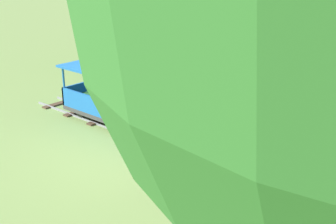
% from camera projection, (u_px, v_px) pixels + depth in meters
% --- Properties ---
extents(ground_plane, '(60.00, 60.00, 0.00)m').
position_uv_depth(ground_plane, '(167.00, 143.00, 7.17)').
color(ground_plane, '#75934C').
extents(track, '(0.71, 6.40, 0.04)m').
position_uv_depth(track, '(159.00, 139.00, 7.27)').
color(track, gray).
rests_on(track, ground_plane).
extents(locomotive, '(0.67, 1.45, 1.05)m').
position_uv_depth(locomotive, '(220.00, 131.00, 6.36)').
color(locomotive, '#192338').
rests_on(locomotive, ground_plane).
extents(passenger_car, '(0.77, 2.70, 0.97)m').
position_uv_depth(passenger_car, '(121.00, 105.00, 7.68)').
color(passenger_car, '#3F3F3F').
rests_on(passenger_car, ground_plane).
extents(conductor_person, '(0.30, 0.30, 1.62)m').
position_uv_depth(conductor_person, '(166.00, 115.00, 5.67)').
color(conductor_person, '#282D47').
rests_on(conductor_person, ground_plane).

